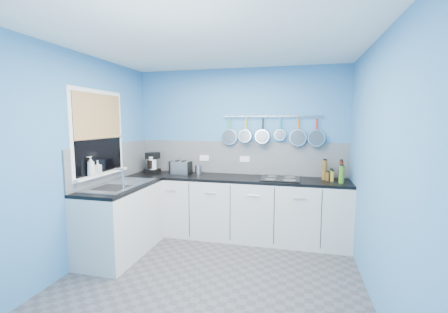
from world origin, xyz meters
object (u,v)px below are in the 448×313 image
at_px(soap_bottle_b, 98,167).
at_px(paper_towel, 153,165).
at_px(soap_bottle_a, 91,166).
at_px(toaster, 181,167).
at_px(hob, 280,179).
at_px(canister, 198,169).
at_px(coffee_maker, 152,163).

xyz_separation_m(soap_bottle_b, paper_towel, (0.21, 1.03, -0.10)).
relative_size(soap_bottle_a, toaster, 0.79).
distance_m(soap_bottle_a, hob, 2.48).
relative_size(soap_bottle_b, paper_towel, 0.66).
height_order(soap_bottle_b, hob, soap_bottle_b).
bearing_deg(soap_bottle_b, canister, 50.45).
xyz_separation_m(soap_bottle_a, coffee_maker, (0.19, 1.18, -0.11)).
relative_size(paper_towel, toaster, 0.86).
height_order(paper_towel, coffee_maker, coffee_maker).
bearing_deg(coffee_maker, soap_bottle_a, -90.37).
height_order(soap_bottle_b, canister, soap_bottle_b).
xyz_separation_m(coffee_maker, canister, (0.74, 0.07, -0.09)).
distance_m(paper_towel, coffee_maker, 0.04).
bearing_deg(hob, soap_bottle_b, -155.30).
relative_size(soap_bottle_a, coffee_maker, 0.75).
xyz_separation_m(soap_bottle_a, soap_bottle_b, (0.00, 0.13, -0.03)).
xyz_separation_m(soap_bottle_a, hob, (2.19, 1.13, -0.26)).
bearing_deg(soap_bottle_a, toaster, 60.90).
distance_m(soap_bottle_b, paper_towel, 1.06).
relative_size(coffee_maker, canister, 2.30).
bearing_deg(hob, canister, 174.38).
height_order(soap_bottle_b, paper_towel, soap_bottle_b).
bearing_deg(paper_towel, toaster, 4.49).
xyz_separation_m(paper_towel, canister, (0.72, 0.10, -0.06)).
bearing_deg(toaster, coffee_maker, -173.86).
bearing_deg(soap_bottle_b, paper_towel, 78.40).
xyz_separation_m(soap_bottle_a, toaster, (0.67, 1.20, -0.17)).
distance_m(soap_bottle_a, paper_towel, 1.19).
distance_m(coffee_maker, canister, 0.75).
bearing_deg(paper_towel, hob, -0.82).
distance_m(soap_bottle_b, hob, 2.42).
xyz_separation_m(paper_towel, coffee_maker, (-0.02, 0.02, 0.03)).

